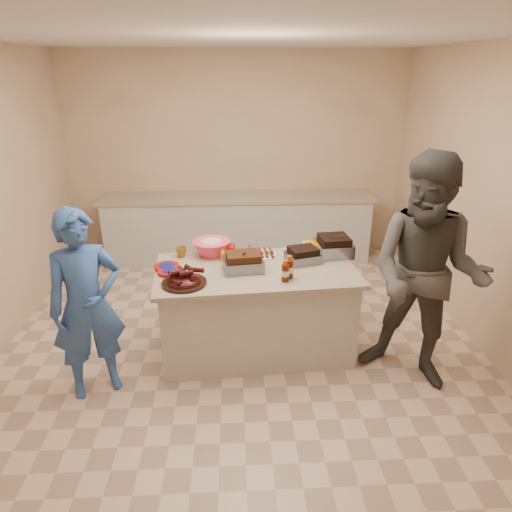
{
  "coord_description": "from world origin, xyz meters",
  "views": [
    {
      "loc": [
        -0.05,
        -3.69,
        2.48
      ],
      "look_at": [
        0.14,
        0.02,
        0.93
      ],
      "focal_mm": 32.0,
      "sensor_mm": 36.0,
      "label": 1
    }
  ],
  "objects_px": {
    "bbq_bottle_a": "(289,278)",
    "guest_gray": "(410,376)",
    "roasting_pan": "(333,254)",
    "coleslaw_bowl": "(212,255)",
    "guest_blue": "(100,387)",
    "rib_platter": "(184,284)",
    "mustard_bottle": "(223,261)",
    "plastic_cup": "(182,257)",
    "bbq_bottle_b": "(285,281)",
    "island": "(256,348)"
  },
  "relations": [
    {
      "from": "bbq_bottle_a",
      "to": "bbq_bottle_b",
      "type": "xyz_separation_m",
      "value": [
        -0.04,
        -0.06,
        0.0
      ]
    },
    {
      "from": "roasting_pan",
      "to": "guest_gray",
      "type": "xyz_separation_m",
      "value": [
        0.57,
        -0.78,
        -0.83
      ]
    },
    {
      "from": "island",
      "to": "plastic_cup",
      "type": "height_order",
      "value": "plastic_cup"
    },
    {
      "from": "island",
      "to": "rib_platter",
      "type": "xyz_separation_m",
      "value": [
        -0.61,
        -0.28,
        0.83
      ]
    },
    {
      "from": "roasting_pan",
      "to": "bbq_bottle_a",
      "type": "bearing_deg",
      "value": -139.85
    },
    {
      "from": "bbq_bottle_b",
      "to": "mustard_bottle",
      "type": "bearing_deg",
      "value": 138.65
    },
    {
      "from": "rib_platter",
      "to": "guest_gray",
      "type": "height_order",
      "value": "rib_platter"
    },
    {
      "from": "bbq_bottle_a",
      "to": "plastic_cup",
      "type": "height_order",
      "value": "bbq_bottle_a"
    },
    {
      "from": "mustard_bottle",
      "to": "guest_gray",
      "type": "relative_size",
      "value": 0.06
    },
    {
      "from": "island",
      "to": "guest_blue",
      "type": "relative_size",
      "value": 1.13
    },
    {
      "from": "bbq_bottle_a",
      "to": "mustard_bottle",
      "type": "distance_m",
      "value": 0.69
    },
    {
      "from": "coleslaw_bowl",
      "to": "guest_gray",
      "type": "relative_size",
      "value": 0.18
    },
    {
      "from": "bbq_bottle_b",
      "to": "guest_blue",
      "type": "bearing_deg",
      "value": -171.4
    },
    {
      "from": "mustard_bottle",
      "to": "guest_blue",
      "type": "bearing_deg",
      "value": -146.21
    },
    {
      "from": "roasting_pan",
      "to": "bbq_bottle_b",
      "type": "xyz_separation_m",
      "value": [
        -0.52,
        -0.56,
        0.0
      ]
    },
    {
      "from": "rib_platter",
      "to": "bbq_bottle_a",
      "type": "distance_m",
      "value": 0.88
    },
    {
      "from": "bbq_bottle_b",
      "to": "plastic_cup",
      "type": "relative_size",
      "value": 1.84
    },
    {
      "from": "bbq_bottle_a",
      "to": "guest_gray",
      "type": "distance_m",
      "value": 1.37
    },
    {
      "from": "coleslaw_bowl",
      "to": "mustard_bottle",
      "type": "bearing_deg",
      "value": -53.09
    },
    {
      "from": "bbq_bottle_a",
      "to": "guest_gray",
      "type": "xyz_separation_m",
      "value": [
        1.04,
        -0.29,
        -0.83
      ]
    },
    {
      "from": "coleslaw_bowl",
      "to": "guest_blue",
      "type": "distance_m",
      "value": 1.51
    },
    {
      "from": "rib_platter",
      "to": "guest_gray",
      "type": "relative_size",
      "value": 0.19
    },
    {
      "from": "roasting_pan",
      "to": "guest_gray",
      "type": "distance_m",
      "value": 1.28
    },
    {
      "from": "roasting_pan",
      "to": "guest_blue",
      "type": "relative_size",
      "value": 0.2
    },
    {
      "from": "coleslaw_bowl",
      "to": "bbq_bottle_a",
      "type": "bearing_deg",
      "value": -38.86
    },
    {
      "from": "plastic_cup",
      "to": "guest_blue",
      "type": "distance_m",
      "value": 1.33
    },
    {
      "from": "coleslaw_bowl",
      "to": "mustard_bottle",
      "type": "distance_m",
      "value": 0.18
    },
    {
      "from": "rib_platter",
      "to": "plastic_cup",
      "type": "distance_m",
      "value": 0.59
    },
    {
      "from": "coleslaw_bowl",
      "to": "bbq_bottle_b",
      "type": "bearing_deg",
      "value": -43.72
    },
    {
      "from": "coleslaw_bowl",
      "to": "guest_gray",
      "type": "bearing_deg",
      "value": -25.74
    },
    {
      "from": "coleslaw_bowl",
      "to": "mustard_bottle",
      "type": "height_order",
      "value": "coleslaw_bowl"
    },
    {
      "from": "plastic_cup",
      "to": "roasting_pan",
      "type": "bearing_deg",
      "value": -0.62
    },
    {
      "from": "island",
      "to": "guest_gray",
      "type": "bearing_deg",
      "value": -24.87
    },
    {
      "from": "guest_gray",
      "to": "bbq_bottle_a",
      "type": "bearing_deg",
      "value": -161.14
    },
    {
      "from": "guest_gray",
      "to": "guest_blue",
      "type": "bearing_deg",
      "value": -145.57
    },
    {
      "from": "bbq_bottle_a",
      "to": "plastic_cup",
      "type": "xyz_separation_m",
      "value": [
        -0.95,
        0.51,
        0.0
      ]
    },
    {
      "from": "rib_platter",
      "to": "bbq_bottle_a",
      "type": "relative_size",
      "value": 1.85
    },
    {
      "from": "roasting_pan",
      "to": "mustard_bottle",
      "type": "xyz_separation_m",
      "value": [
        -1.04,
        -0.1,
        0.0
      ]
    },
    {
      "from": "mustard_bottle",
      "to": "plastic_cup",
      "type": "xyz_separation_m",
      "value": [
        -0.39,
        0.11,
        0.0
      ]
    },
    {
      "from": "roasting_pan",
      "to": "bbq_bottle_b",
      "type": "height_order",
      "value": "bbq_bottle_b"
    },
    {
      "from": "roasting_pan",
      "to": "plastic_cup",
      "type": "distance_m",
      "value": 1.43
    },
    {
      "from": "mustard_bottle",
      "to": "roasting_pan",
      "type": "bearing_deg",
      "value": 5.27
    },
    {
      "from": "rib_platter",
      "to": "mustard_bottle",
      "type": "bearing_deg",
      "value": 56.75
    },
    {
      "from": "island",
      "to": "bbq_bottle_b",
      "type": "bearing_deg",
      "value": -53.89
    },
    {
      "from": "roasting_pan",
      "to": "bbq_bottle_a",
      "type": "xyz_separation_m",
      "value": [
        -0.48,
        -0.49,
        0.0
      ]
    },
    {
      "from": "roasting_pan",
      "to": "coleslaw_bowl",
      "type": "xyz_separation_m",
      "value": [
        -1.15,
        0.05,
        0.0
      ]
    },
    {
      "from": "plastic_cup",
      "to": "guest_gray",
      "type": "height_order",
      "value": "plastic_cup"
    },
    {
      "from": "plastic_cup",
      "to": "bbq_bottle_b",
      "type": "bearing_deg",
      "value": -32.08
    },
    {
      "from": "coleslaw_bowl",
      "to": "guest_gray",
      "type": "distance_m",
      "value": 2.08
    },
    {
      "from": "coleslaw_bowl",
      "to": "bbq_bottle_a",
      "type": "relative_size",
      "value": 1.75
    }
  ]
}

